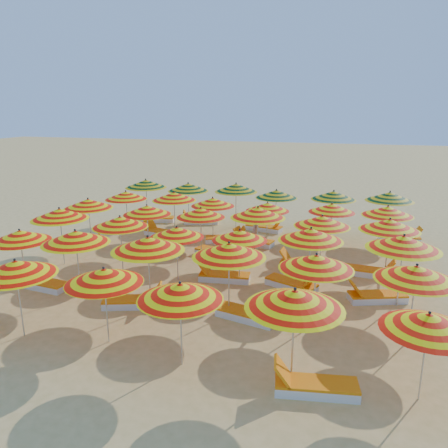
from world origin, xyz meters
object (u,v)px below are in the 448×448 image
at_px(umbrella_12, 60,214).
at_px(umbrella_34, 334,195).
at_px(umbrella_14, 177,232).
at_px(umbrella_24, 126,195).
at_px(lounger_7, 376,297).
at_px(beachgoer_a, 255,235).
at_px(umbrella_33, 276,194).
at_px(lounger_15, 253,241).
at_px(umbrella_13, 120,222).
at_px(umbrella_7, 76,237).
at_px(umbrella_16, 311,235).
at_px(umbrella_11, 416,273).
at_px(umbrella_21, 258,213).
at_px(umbrella_31, 188,187).
at_px(lounger_3, 134,302).
at_px(umbrella_9, 229,250).
at_px(lounger_18, 265,228).
at_px(umbrella_19, 147,210).
at_px(umbrella_25, 174,196).
at_px(lounger_17, 200,221).
at_px(umbrella_15, 240,235).
at_px(lounger_11, 303,265).
at_px(umbrella_6, 20,236).
at_px(umbrella_4, 295,299).
at_px(umbrella_8, 148,244).
at_px(umbrella_17, 404,243).
at_px(lounger_4, 248,314).
at_px(lounger_16, 157,219).
at_px(umbrella_22, 322,221).
at_px(umbrella_27, 267,207).
at_px(lounger_8, 84,241).
at_px(umbrella_2, 104,276).
at_px(lounger_2, 42,284).
at_px(umbrella_20, 201,213).
at_px(lounger_1, 314,386).
at_px(umbrella_23, 390,225).
at_px(umbrella_30, 146,184).
at_px(umbrella_26, 213,202).
at_px(umbrella_1, 16,268).
at_px(lounger_10, 217,253).
at_px(lounger_19, 400,238).
at_px(lounger_12, 369,272).
at_px(lounger_6, 293,284).
at_px(umbrella_18, 88,204).
at_px(umbrella_5, 429,322).
at_px(lounger_13, 162,233).
at_px(umbrella_3, 180,292).
at_px(lounger_5, 223,276).
at_px(umbrella_10, 316,262).
at_px(umbrella_32, 236,188).

bearing_deg(umbrella_12, umbrella_34, 35.58).
distance_m(umbrella_14, umbrella_24, 6.52).
relative_size(lounger_7, beachgoer_a, 1.34).
bearing_deg(umbrella_33, lounger_15, -103.99).
relative_size(umbrella_13, umbrella_33, 1.01).
distance_m(umbrella_7, umbrella_16, 7.19).
bearing_deg(lounger_7, umbrella_11, 86.94).
distance_m(umbrella_13, umbrella_21, 5.00).
height_order(umbrella_31, lounger_3, umbrella_31).
distance_m(umbrella_9, umbrella_12, 7.41).
bearing_deg(lounger_18, umbrella_19, -117.86).
relative_size(umbrella_7, umbrella_25, 1.19).
bearing_deg(lounger_17, umbrella_15, 99.18).
bearing_deg(lounger_11, umbrella_6, 31.03).
relative_size(umbrella_4, umbrella_8, 0.96).
xyz_separation_m(umbrella_17, lounger_11, (-3.05, 2.30, -1.81)).
bearing_deg(umbrella_13, lounger_4, -24.33).
height_order(umbrella_16, lounger_16, umbrella_16).
distance_m(umbrella_22, beachgoer_a, 3.33).
bearing_deg(umbrella_27, lounger_16, 158.95).
relative_size(umbrella_6, lounger_8, 1.19).
xyz_separation_m(umbrella_2, lounger_2, (-3.88, 2.38, -1.62)).
height_order(umbrella_11, lounger_11, umbrella_11).
distance_m(umbrella_12, lounger_8, 2.98).
relative_size(lounger_2, lounger_8, 0.98).
xyz_separation_m(umbrella_20, lounger_1, (5.08, -7.40, -1.62)).
xyz_separation_m(umbrella_23, umbrella_30, (-11.35, 4.71, 0.07)).
height_order(umbrella_26, lounger_15, umbrella_26).
relative_size(umbrella_1, lounger_10, 1.38).
bearing_deg(lounger_19, umbrella_34, 173.50).
bearing_deg(umbrella_12, lounger_2, -71.48).
xyz_separation_m(umbrella_23, lounger_19, (0.90, 4.66, -1.74)).
distance_m(lounger_11, lounger_18, 5.15).
bearing_deg(umbrella_16, lounger_12, 45.88).
xyz_separation_m(umbrella_31, beachgoer_a, (4.13, -3.24, -1.20)).
relative_size(umbrella_31, lounger_6, 1.34).
distance_m(umbrella_18, umbrella_24, 2.43).
relative_size(umbrella_5, lounger_13, 1.24).
distance_m(umbrella_4, umbrella_16, 4.94).
bearing_deg(umbrella_27, umbrella_25, 177.10).
bearing_deg(umbrella_3, umbrella_33, 89.53).
xyz_separation_m(umbrella_13, lounger_5, (3.72, 0.17, -1.67)).
bearing_deg(umbrella_10, lounger_19, 71.68).
bearing_deg(lounger_12, umbrella_12, -164.33).
relative_size(umbrella_34, lounger_19, 1.31).
bearing_deg(lounger_10, umbrella_12, -136.23).
bearing_deg(umbrella_19, umbrella_3, -58.65).
relative_size(umbrella_32, lounger_13, 1.35).
xyz_separation_m(umbrella_30, umbrella_33, (6.70, -0.07, -0.14)).
xyz_separation_m(umbrella_14, lounger_10, (0.53, 2.71, -1.54)).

